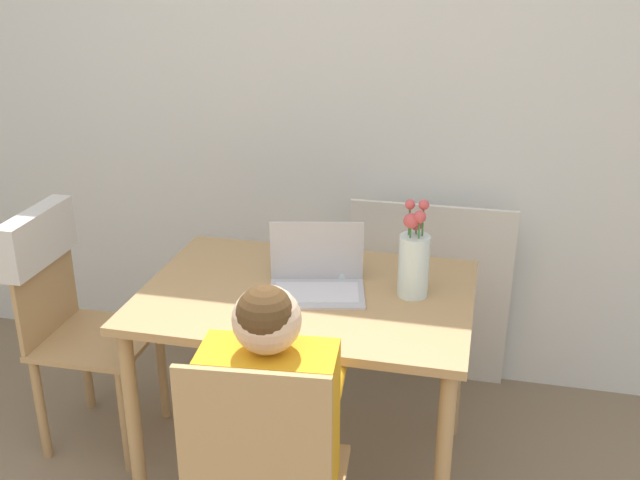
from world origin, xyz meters
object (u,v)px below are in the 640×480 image
at_px(person_seated, 273,410).
at_px(laptop, 317,276).
at_px(water_bottle, 342,255).
at_px(chair_spare, 62,292).
at_px(flower_vase, 414,260).

height_order(person_seated, laptop, person_seated).
distance_m(laptop, water_bottle, 0.14).
height_order(chair_spare, laptop, laptop).
relative_size(laptop, water_bottle, 1.93).
relative_size(flower_vase, water_bottle, 1.81).
relative_size(chair_spare, flower_vase, 2.78).
bearing_deg(person_seated, laptop, -93.39).
height_order(person_seated, water_bottle, person_seated).
height_order(chair_spare, person_seated, person_seated).
distance_m(flower_vase, water_bottle, 0.27).
distance_m(person_seated, flower_vase, 0.73).
xyz_separation_m(person_seated, flower_vase, (0.30, 0.64, 0.21)).
relative_size(person_seated, laptop, 2.93).
bearing_deg(chair_spare, flower_vase, -88.81).
relative_size(chair_spare, water_bottle, 5.03).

